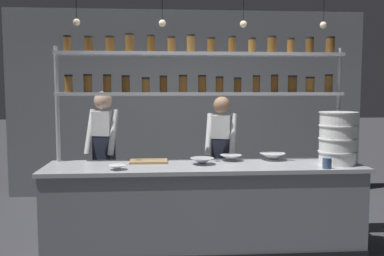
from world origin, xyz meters
name	(u,v)px	position (x,y,z in m)	size (l,w,h in m)	color
ground_plane	(204,251)	(0.00, 0.00, 0.00)	(40.00, 40.00, 0.00)	#3D3D42
back_wall	(188,104)	(0.00, 2.51, 1.47)	(5.66, 0.12, 2.93)	gray
prep_counter	(204,208)	(0.00, 0.00, 0.46)	(3.26, 0.76, 0.92)	gray
spice_shelf_unit	(202,76)	(0.01, 0.33, 1.84)	(3.14, 0.28, 2.29)	#ADAFB5
chef_left	(104,152)	(-1.12, 0.72, 0.96)	(0.41, 0.35, 1.67)	black
chef_center	(221,154)	(0.28, 0.71, 0.92)	(0.41, 0.34, 1.61)	black
container_stack	(338,138)	(1.38, -0.08, 1.19)	(0.39, 0.39, 0.54)	white
cutting_board	(149,161)	(-0.58, 0.19, 0.93)	(0.40, 0.26, 0.02)	#A88456
prep_bowl_near_left	(272,157)	(0.78, 0.23, 0.96)	(0.28, 0.28, 0.08)	silver
prep_bowl_center_front	(202,161)	(-0.02, 0.02, 0.95)	(0.25, 0.25, 0.07)	#B2B7BC
prep_bowl_center_back	(117,167)	(-0.87, -0.22, 0.94)	(0.17, 0.17, 0.05)	white
prep_bowl_near_right	(231,158)	(0.31, 0.22, 0.95)	(0.24, 0.24, 0.07)	silver
serving_cup_front	(327,163)	(1.18, -0.30, 0.97)	(0.09, 0.09, 0.10)	#334C70
pendant_light_row	(203,21)	(-0.02, 0.00, 2.38)	(2.56, 0.07, 0.56)	black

